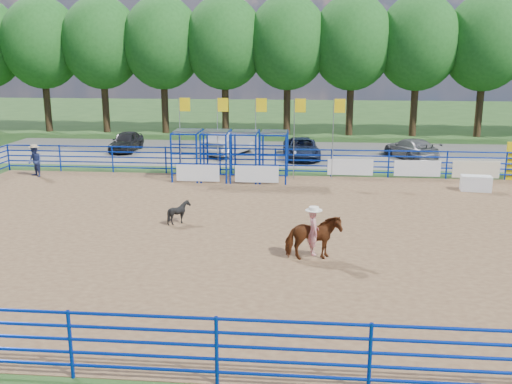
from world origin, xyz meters
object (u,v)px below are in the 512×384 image
(car_c, at_px, (301,148))
(car_d, at_px, (411,148))
(horse_and_rider, at_px, (313,234))
(car_a, at_px, (126,141))
(spectator_cowboy, at_px, (35,161))
(calf, at_px, (179,212))
(announcer_table, at_px, (476,183))
(car_b, at_px, (232,142))

(car_c, distance_m, car_d, 6.84)
(horse_and_rider, height_order, car_a, horse_and_rider)
(horse_and_rider, bearing_deg, spectator_cowboy, 142.56)
(calf, bearing_deg, spectator_cowboy, 49.07)
(car_d, bearing_deg, horse_and_rider, 49.87)
(calf, xyz_separation_m, car_d, (11.35, 15.01, 0.17))
(spectator_cowboy, bearing_deg, car_d, 19.18)
(announcer_table, distance_m, car_a, 22.37)
(car_b, bearing_deg, calf, 113.44)
(car_a, bearing_deg, car_b, -4.76)
(announcer_table, height_order, calf, calf)
(car_b, distance_m, car_d, 11.37)
(calf, relative_size, car_b, 0.19)
(calf, distance_m, car_c, 15.14)
(horse_and_rider, bearing_deg, car_c, 91.97)
(calf, xyz_separation_m, car_c, (4.53, 14.45, 0.16))
(car_c, xyz_separation_m, car_d, (6.81, 0.56, 0.01))
(spectator_cowboy, height_order, car_a, spectator_cowboy)
(calf, height_order, car_c, car_c)
(calf, relative_size, car_a, 0.24)
(horse_and_rider, xyz_separation_m, spectator_cowboy, (-14.68, 11.24, -0.02))
(announcer_table, distance_m, horse_and_rider, 12.76)
(announcer_table, bearing_deg, car_d, 101.03)
(spectator_cowboy, relative_size, car_b, 0.36)
(car_b, bearing_deg, car_a, 18.66)
(car_a, relative_size, car_b, 0.82)
(car_b, relative_size, car_c, 1.05)
(spectator_cowboy, bearing_deg, car_c, 25.48)
(car_c, bearing_deg, calf, -112.98)
(horse_and_rider, xyz_separation_m, car_d, (6.20, 18.50, -0.24))
(announcer_table, distance_m, calf, 14.55)
(car_c, bearing_deg, announcer_table, -48.57)
(spectator_cowboy, xyz_separation_m, car_c, (14.07, 6.70, -0.23))
(horse_and_rider, distance_m, spectator_cowboy, 18.49)
(horse_and_rider, bearing_deg, car_d, 71.49)
(announcer_table, xyz_separation_m, car_d, (-1.65, 8.45, 0.26))
(horse_and_rider, relative_size, car_d, 0.57)
(calf, xyz_separation_m, spectator_cowboy, (-9.53, 7.74, 0.40))
(car_b, bearing_deg, spectator_cowboy, 62.62)
(horse_and_rider, distance_m, car_a, 23.19)
(spectator_cowboy, bearing_deg, announcer_table, -3.02)
(horse_and_rider, height_order, calf, horse_and_rider)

